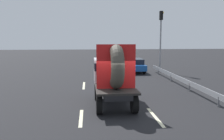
% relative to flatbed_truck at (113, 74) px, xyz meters
% --- Properties ---
extents(ground_plane, '(120.00, 120.00, 0.00)m').
position_rel_flatbed_truck_xyz_m(ground_plane, '(0.24, -1.30, -1.66)').
color(ground_plane, black).
extents(flatbed_truck, '(2.02, 4.44, 3.30)m').
position_rel_flatbed_truck_xyz_m(flatbed_truck, '(0.00, 0.00, 0.00)').
color(flatbed_truck, black).
rests_on(flatbed_truck, ground_plane).
extents(distant_sedan, '(1.84, 4.29, 1.40)m').
position_rel_flatbed_truck_xyz_m(distant_sedan, '(3.39, 12.01, -0.91)').
color(distant_sedan, black).
rests_on(distant_sedan, ground_plane).
extents(traffic_light, '(0.42, 0.36, 6.26)m').
position_rel_flatbed_truck_xyz_m(traffic_light, '(6.14, 11.88, 2.39)').
color(traffic_light, gray).
rests_on(traffic_light, ground_plane).
extents(guardrail, '(0.10, 14.99, 0.71)m').
position_rel_flatbed_truck_xyz_m(guardrail, '(5.45, 4.41, -1.13)').
color(guardrail, gray).
rests_on(guardrail, ground_plane).
extents(lane_dash_left_near, '(0.16, 2.45, 0.01)m').
position_rel_flatbed_truck_xyz_m(lane_dash_left_near, '(-1.70, -2.30, -1.66)').
color(lane_dash_left_near, beige).
rests_on(lane_dash_left_near, ground_plane).
extents(lane_dash_left_far, '(0.16, 2.81, 0.01)m').
position_rel_flatbed_truck_xyz_m(lane_dash_left_far, '(-1.70, 5.22, -1.66)').
color(lane_dash_left_far, beige).
rests_on(lane_dash_left_far, ground_plane).
extents(lane_dash_right_near, '(0.16, 2.73, 0.01)m').
position_rel_flatbed_truck_xyz_m(lane_dash_right_near, '(1.70, -2.50, -1.66)').
color(lane_dash_right_near, beige).
rests_on(lane_dash_right_near, ground_plane).
extents(lane_dash_right_far, '(0.16, 2.88, 0.01)m').
position_rel_flatbed_truck_xyz_m(lane_dash_right_far, '(1.70, 5.25, -1.66)').
color(lane_dash_right_far, beige).
rests_on(lane_dash_right_far, ground_plane).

